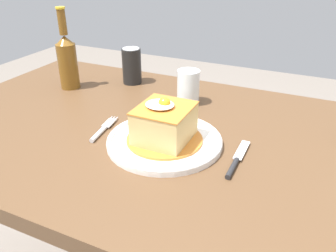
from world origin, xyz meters
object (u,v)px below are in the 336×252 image
at_px(main_plate, 165,141).
at_px(beer_bottle_amber, 67,59).
at_px(drinking_glass, 188,89).
at_px(fork, 102,130).
at_px(soda_can, 132,66).
at_px(knife, 235,163).

height_order(main_plate, beer_bottle_amber, beer_bottle_amber).
bearing_deg(drinking_glass, fork, -116.10).
bearing_deg(soda_can, drinking_glass, -18.86).
relative_size(fork, drinking_glass, 1.35).
bearing_deg(beer_bottle_amber, knife, -19.60).
xyz_separation_m(fork, soda_can, (-0.11, 0.35, 0.06)).
relative_size(fork, knife, 0.86).
bearing_deg(knife, fork, 179.63).
bearing_deg(knife, drinking_glass, 129.39).
relative_size(main_plate, knife, 1.72).
bearing_deg(main_plate, soda_can, 130.31).
distance_m(fork, beer_bottle_amber, 0.37).
height_order(soda_can, beer_bottle_amber, beer_bottle_amber).
bearing_deg(fork, main_plate, 5.07).
relative_size(soda_can, beer_bottle_amber, 0.47).
xyz_separation_m(knife, soda_can, (-0.47, 0.36, 0.06)).
distance_m(fork, soda_can, 0.38).
bearing_deg(soda_can, knife, -37.20).
bearing_deg(fork, drinking_glass, 63.90).
xyz_separation_m(fork, drinking_glass, (0.13, 0.27, 0.04)).
height_order(soda_can, drinking_glass, soda_can).
bearing_deg(drinking_glass, knife, -50.61).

